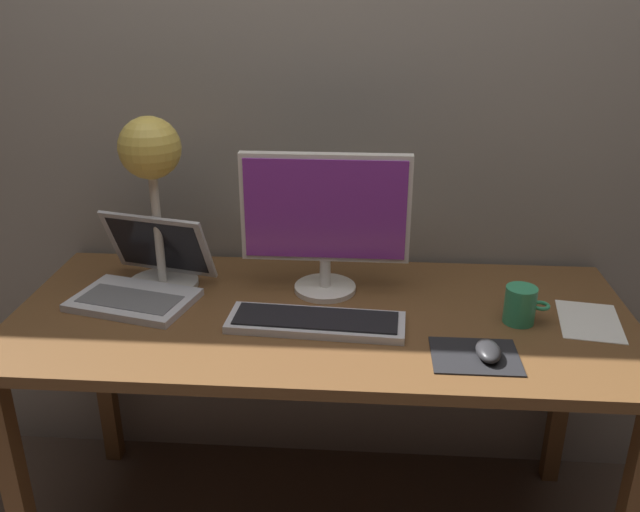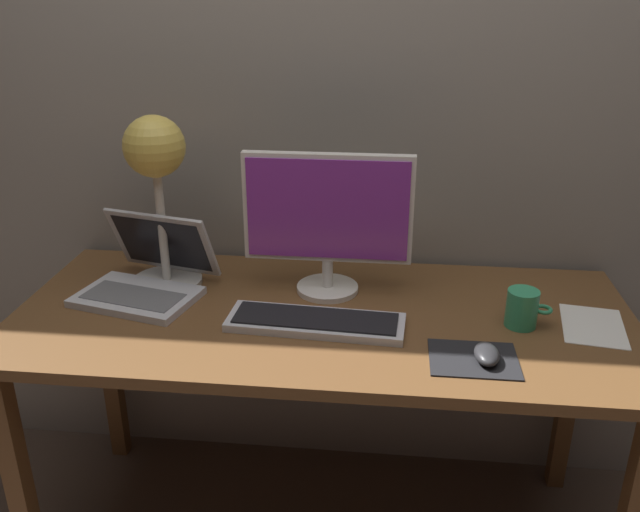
% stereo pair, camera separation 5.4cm
% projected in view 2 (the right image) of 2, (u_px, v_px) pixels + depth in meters
% --- Properties ---
extents(back_wall, '(4.80, 0.06, 2.60)m').
position_uv_depth(back_wall, '(338.00, 70.00, 1.88)').
color(back_wall, gray).
rests_on(back_wall, ground).
extents(desk, '(1.60, 0.70, 0.74)m').
position_uv_depth(desk, '(322.00, 339.00, 1.76)').
color(desk, brown).
rests_on(desk, ground).
extents(monitor, '(0.45, 0.17, 0.39)m').
position_uv_depth(monitor, '(326.00, 216.00, 1.76)').
color(monitor, silver).
rests_on(monitor, desk).
extents(keyboard_main, '(0.45, 0.17, 0.03)m').
position_uv_depth(keyboard_main, '(316.00, 322.00, 1.66)').
color(keyboard_main, silver).
rests_on(keyboard_main, desk).
extents(laptop, '(0.37, 0.36, 0.21)m').
position_uv_depth(laptop, '(149.00, 271.00, 1.83)').
color(laptop, silver).
rests_on(laptop, desk).
extents(desk_lamp, '(0.20, 0.20, 0.48)m').
position_uv_depth(desk_lamp, '(156.00, 166.00, 1.76)').
color(desk_lamp, beige).
rests_on(desk_lamp, desk).
extents(mousepad, '(0.20, 0.16, 0.00)m').
position_uv_depth(mousepad, '(473.00, 359.00, 1.52)').
color(mousepad, black).
rests_on(mousepad, desk).
extents(mouse, '(0.06, 0.10, 0.03)m').
position_uv_depth(mouse, '(487.00, 354.00, 1.50)').
color(mouse, '#28282B').
rests_on(mouse, mousepad).
extents(coffee_mug, '(0.11, 0.08, 0.10)m').
position_uv_depth(coffee_mug, '(523.00, 308.00, 1.65)').
color(coffee_mug, '#339966').
rests_on(coffee_mug, desk).
extents(paper_sheet_by_keyboard, '(0.18, 0.23, 0.00)m').
position_uv_depth(paper_sheet_by_keyboard, '(593.00, 325.00, 1.67)').
color(paper_sheet_by_keyboard, white).
rests_on(paper_sheet_by_keyboard, desk).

